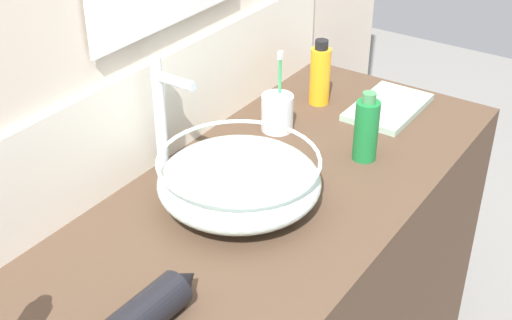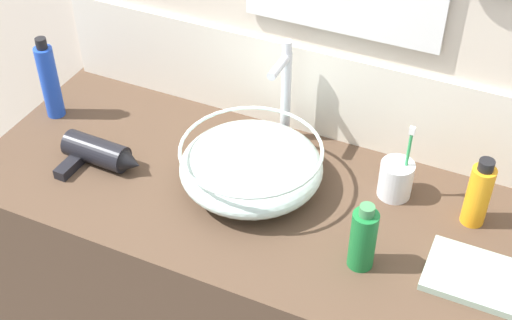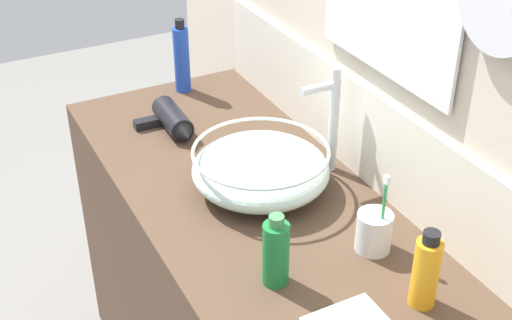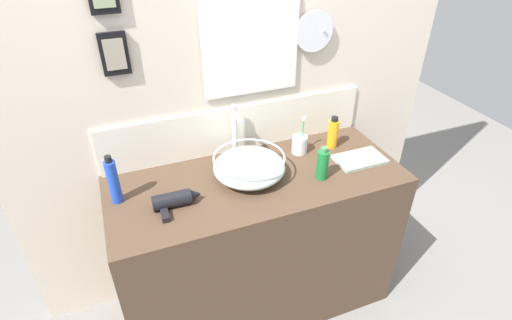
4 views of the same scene
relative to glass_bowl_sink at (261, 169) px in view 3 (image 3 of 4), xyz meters
name	(u,v)px [view 3 (image 3 of 4)]	position (x,y,z in m)	size (l,w,h in m)	color
back_panel	(383,1)	(0.03, 0.28, 0.37)	(2.15, 0.10, 2.50)	beige
glass_bowl_sink	(261,169)	(0.00, 0.00, 0.00)	(0.32, 0.32, 0.11)	silver
faucet	(331,115)	(0.00, 0.19, 0.09)	(0.02, 0.10, 0.27)	silver
hair_drier	(173,121)	(-0.35, -0.08, -0.03)	(0.20, 0.13, 0.06)	black
toothbrush_cup	(374,231)	(0.30, 0.11, -0.01)	(0.07, 0.07, 0.19)	silver
soap_dispenser	(182,58)	(-0.57, 0.04, 0.05)	(0.05, 0.05, 0.22)	blue
shampoo_bottle	(426,271)	(0.48, 0.09, 0.02)	(0.05, 0.05, 0.17)	orange
lotion_bottle	(276,252)	(0.30, -0.12, 0.02)	(0.05, 0.05, 0.16)	#197233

